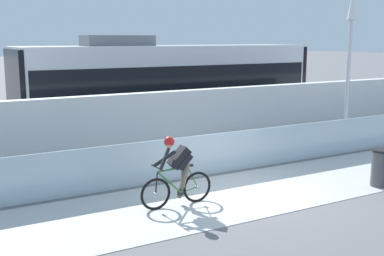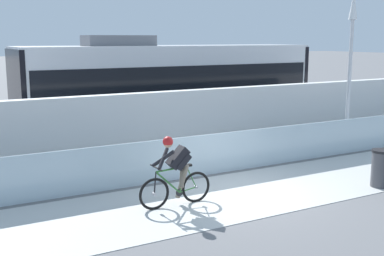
# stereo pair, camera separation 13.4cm
# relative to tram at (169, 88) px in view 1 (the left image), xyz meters

# --- Properties ---
(ground_plane) EXTENTS (200.00, 200.00, 0.00)m
(ground_plane) POSITION_rel_tram_xyz_m (-1.43, -6.85, -1.89)
(ground_plane) COLOR slate
(bike_path_deck) EXTENTS (32.00, 3.20, 0.01)m
(bike_path_deck) POSITION_rel_tram_xyz_m (-1.43, -6.85, -1.89)
(bike_path_deck) COLOR beige
(bike_path_deck) RESTS_ON ground
(glass_parapet) EXTENTS (32.00, 0.05, 1.13)m
(glass_parapet) POSITION_rel_tram_xyz_m (-1.43, -5.00, -1.33)
(glass_parapet) COLOR silver
(glass_parapet) RESTS_ON ground
(concrete_barrier_wall) EXTENTS (32.00, 0.36, 2.16)m
(concrete_barrier_wall) POSITION_rel_tram_xyz_m (-1.43, -3.20, -0.81)
(concrete_barrier_wall) COLOR silver
(concrete_barrier_wall) RESTS_ON ground
(tram_rail_near) EXTENTS (32.00, 0.08, 0.01)m
(tram_rail_near) POSITION_rel_tram_xyz_m (-1.43, -0.72, -1.89)
(tram_rail_near) COLOR #595654
(tram_rail_near) RESTS_ON ground
(tram_rail_far) EXTENTS (32.00, 0.08, 0.01)m
(tram_rail_far) POSITION_rel_tram_xyz_m (-1.43, 0.72, -1.89)
(tram_rail_far) COLOR #595654
(tram_rail_far) RESTS_ON ground
(tram) EXTENTS (11.06, 2.54, 3.81)m
(tram) POSITION_rel_tram_xyz_m (0.00, 0.00, 0.00)
(tram) COLOR silver
(tram) RESTS_ON ground
(cyclist_on_bike) EXTENTS (1.77, 0.58, 1.61)m
(cyclist_on_bike) POSITION_rel_tram_xyz_m (-3.31, -6.85, -1.11)
(cyclist_on_bike) COLOR black
(cyclist_on_bike) RESTS_ON ground
(lamp_post_antenna) EXTENTS (0.28, 0.28, 5.20)m
(lamp_post_antenna) POSITION_rel_tram_xyz_m (4.20, -4.70, 1.40)
(lamp_post_antenna) COLOR gray
(lamp_post_antenna) RESTS_ON ground
(trash_bin) EXTENTS (0.51, 0.51, 0.96)m
(trash_bin) POSITION_rel_tram_xyz_m (1.86, -8.10, -1.41)
(trash_bin) COLOR #47474C
(trash_bin) RESTS_ON ground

